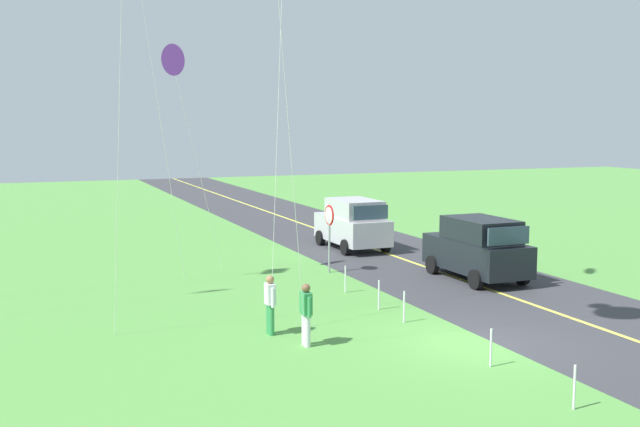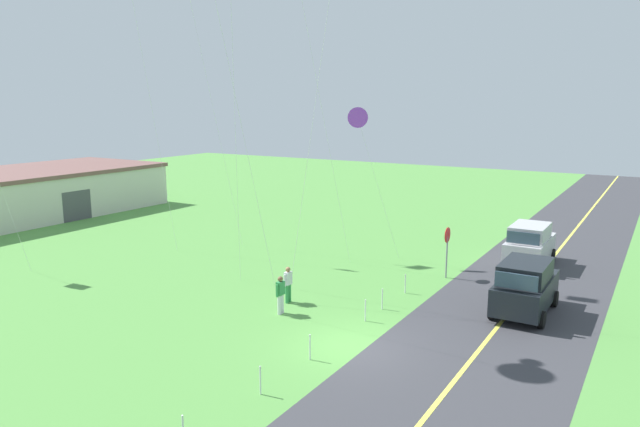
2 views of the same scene
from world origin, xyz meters
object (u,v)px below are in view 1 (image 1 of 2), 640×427
at_px(car_parked_east_near, 353,223).
at_px(car_suv_foreground, 478,248).
at_px(stop_sign, 329,225).
at_px(person_adult_near, 270,303).
at_px(person_adult_companion, 306,312).
at_px(kite_cyan_top, 172,61).

bearing_deg(car_parked_east_near, car_suv_foreground, -169.73).
bearing_deg(stop_sign, person_adult_near, 146.60).
distance_m(car_parked_east_near, person_adult_near, 13.94).
distance_m(car_suv_foreground, car_parked_east_near, 7.82).
relative_size(car_suv_foreground, person_adult_companion, 2.75).
height_order(car_parked_east_near, person_adult_near, car_parked_east_near).
xyz_separation_m(car_suv_foreground, person_adult_companion, (-5.23, 8.59, -0.29)).
bearing_deg(stop_sign, car_suv_foreground, -125.62).
bearing_deg(person_adult_near, car_parked_east_near, -163.77).
relative_size(car_parked_east_near, person_adult_near, 2.75).
height_order(stop_sign, person_adult_near, stop_sign).
relative_size(car_suv_foreground, car_parked_east_near, 1.00).
xyz_separation_m(stop_sign, person_adult_companion, (-8.40, 4.16, -0.94)).
bearing_deg(stop_sign, kite_cyan_top, 79.54).
bearing_deg(stop_sign, car_parked_east_near, -33.81).
distance_m(car_parked_east_near, kite_cyan_top, 11.38).
bearing_deg(car_suv_foreground, kite_cyan_top, 67.18).
height_order(stop_sign, person_adult_companion, stop_sign).
height_order(car_suv_foreground, person_adult_near, car_suv_foreground).
distance_m(person_adult_near, kite_cyan_top, 10.68).
xyz_separation_m(person_adult_companion, kite_cyan_top, (9.43, 1.39, 6.90)).
bearing_deg(person_adult_near, stop_sign, -163.61).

